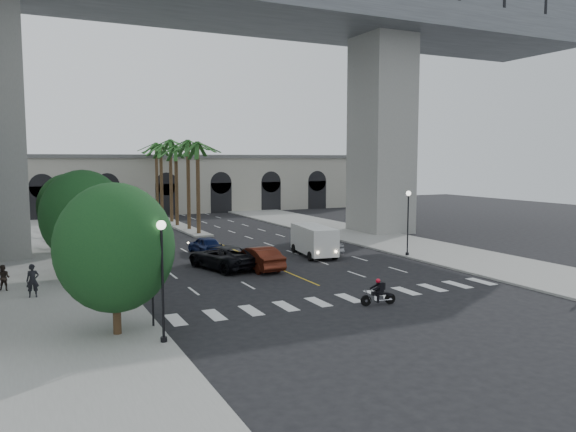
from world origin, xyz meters
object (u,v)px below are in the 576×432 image
object	(u,v)px
car_e	(205,245)
pedestrian_a	(33,281)
car_d	(308,240)
cargo_van	(314,240)
traffic_signal_far	(136,262)
car_b	(258,258)
car_c	(223,257)
pedestrian_b	(4,278)
traffic_signal_near	(152,276)
motorcycle_rider	(379,293)
car_a	(321,244)
lamp_post_right	(408,217)
lamp_post_left_near	(162,271)
lamp_post_left_far	(98,221)

from	to	relation	value
car_e	pedestrian_a	size ratio (longest dim) A/B	2.25
car_d	cargo_van	size ratio (longest dim) A/B	0.85
traffic_signal_far	pedestrian_a	size ratio (longest dim) A/B	1.95
car_b	cargo_van	world-z (taller)	cargo_van
car_c	pedestrian_b	world-z (taller)	car_c
traffic_signal_far	traffic_signal_near	bearing A→B (deg)	-90.00
motorcycle_rider	pedestrian_b	world-z (taller)	pedestrian_b
motorcycle_rider	cargo_van	world-z (taller)	cargo_van
car_c	car_d	bearing A→B (deg)	-166.01
traffic_signal_far	car_c	xyz separation A→B (m)	(7.66, 8.29, -1.66)
car_a	car_e	distance (m)	9.74
lamp_post_right	cargo_van	distance (m)	7.75
motorcycle_rider	pedestrian_a	size ratio (longest dim) A/B	1.09
car_b	pedestrian_a	size ratio (longest dim) A/B	2.73
car_d	cargo_van	world-z (taller)	cargo_van
car_b	pedestrian_b	bearing A→B (deg)	-5.34
car_b	car_d	distance (m)	10.29
traffic_signal_near	pedestrian_b	bearing A→B (deg)	120.81
car_e	car_b	bearing A→B (deg)	91.78
car_e	pedestrian_a	distance (m)	17.27
traffic_signal_near	traffic_signal_far	xyz separation A→B (m)	(0.00, 4.00, 0.00)
pedestrian_a	car_a	bearing A→B (deg)	18.59
car_b	pedestrian_a	bearing A→B (deg)	3.70
lamp_post_left_near	traffic_signal_far	distance (m)	6.54
motorcycle_rider	car_e	world-z (taller)	motorcycle_rider
car_d	car_e	size ratio (longest dim) A/B	1.21
traffic_signal_far	car_b	size ratio (longest dim) A/B	0.72
motorcycle_rider	car_d	world-z (taller)	car_d
lamp_post_right	motorcycle_rider	world-z (taller)	lamp_post_right
car_a	car_d	xyz separation A→B (m)	(0.30, 2.97, -0.07)
car_b	pedestrian_b	world-z (taller)	pedestrian_b
lamp_post_right	car_a	bearing A→B (deg)	142.14
car_e	traffic_signal_near	bearing A→B (deg)	59.28
lamp_post_left_far	motorcycle_rider	distance (m)	23.06
lamp_post_left_far	car_a	distance (m)	17.80
lamp_post_right	car_e	world-z (taller)	lamp_post_right
car_d	car_b	bearing A→B (deg)	62.20
car_d	traffic_signal_far	bearing A→B (deg)	58.53
car_e	cargo_van	world-z (taller)	cargo_van
car_e	cargo_van	distance (m)	9.22
cargo_van	motorcycle_rider	bearing A→B (deg)	-97.10
traffic_signal_near	car_e	world-z (taller)	traffic_signal_near
lamp_post_right	pedestrian_a	bearing A→B (deg)	-175.76
car_c	lamp_post_right	bearing A→B (deg)	157.93
pedestrian_a	pedestrian_b	bearing A→B (deg)	125.57
lamp_post_left_near	car_c	world-z (taller)	lamp_post_left_near
car_b	car_d	size ratio (longest dim) A/B	1.00
car_a	car_d	distance (m)	2.98
traffic_signal_near	motorcycle_rider	bearing A→B (deg)	-4.68
lamp_post_left_near	car_b	size ratio (longest dim) A/B	1.05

